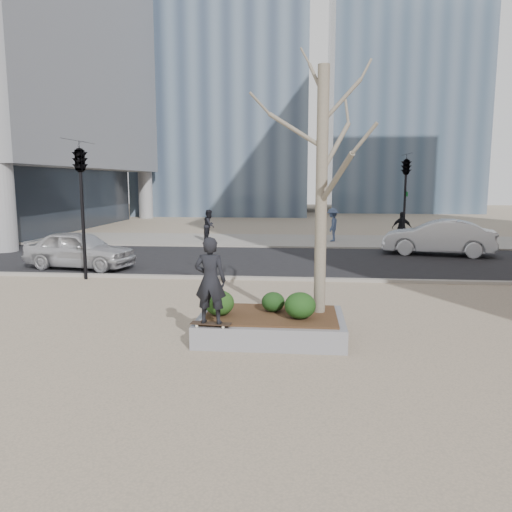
# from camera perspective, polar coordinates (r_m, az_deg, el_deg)

# --- Properties ---
(ground) EXTENTS (120.00, 120.00, 0.00)m
(ground) POSITION_cam_1_polar(r_m,az_deg,el_deg) (10.65, -3.73, -9.05)
(ground) COLOR gray
(ground) RESTS_ON ground
(street) EXTENTS (60.00, 8.00, 0.02)m
(street) POSITION_cam_1_polar(r_m,az_deg,el_deg) (20.34, 0.70, -0.51)
(street) COLOR black
(street) RESTS_ON ground
(far_sidewalk) EXTENTS (60.00, 6.00, 0.02)m
(far_sidewalk) POSITION_cam_1_polar(r_m,az_deg,el_deg) (27.25, 1.89, 1.81)
(far_sidewalk) COLOR gray
(far_sidewalk) RESTS_ON ground
(planter) EXTENTS (3.00, 2.00, 0.45)m
(planter) POSITION_cam_1_polar(r_m,az_deg,el_deg) (10.47, 1.72, -8.04)
(planter) COLOR gray
(planter) RESTS_ON ground
(planter_mulch) EXTENTS (2.70, 1.70, 0.04)m
(planter_mulch) POSITION_cam_1_polar(r_m,az_deg,el_deg) (10.41, 1.73, -6.75)
(planter_mulch) COLOR #382314
(planter_mulch) RESTS_ON planter
(sycamore_tree) EXTENTS (2.80, 2.80, 6.60)m
(sycamore_tree) POSITION_cam_1_polar(r_m,az_deg,el_deg) (10.34, 7.58, 11.66)
(sycamore_tree) COLOR gray
(sycamore_tree) RESTS_ON planter_mulch
(shrub_left) EXTENTS (0.61, 0.61, 0.52)m
(shrub_left) POSITION_cam_1_polar(r_m,az_deg,el_deg) (10.27, -4.21, -5.36)
(shrub_left) COLOR #1B3E13
(shrub_left) RESTS_ON planter_mulch
(shrub_middle) EXTENTS (0.49, 0.49, 0.42)m
(shrub_middle) POSITION_cam_1_polar(r_m,az_deg,el_deg) (10.55, 1.98, -5.26)
(shrub_middle) COLOR black
(shrub_middle) RESTS_ON planter_mulch
(shrub_right) EXTENTS (0.63, 0.63, 0.53)m
(shrub_right) POSITION_cam_1_polar(r_m,az_deg,el_deg) (10.04, 5.06, -5.66)
(shrub_right) COLOR #193F14
(shrub_right) RESTS_ON planter_mulch
(skateboard) EXTENTS (0.79, 0.26, 0.08)m
(skateboard) POSITION_cam_1_polar(r_m,az_deg,el_deg) (9.69, -5.17, -7.84)
(skateboard) COLOR black
(skateboard) RESTS_ON planter
(skateboarder) EXTENTS (0.63, 0.44, 1.66)m
(skateboarder) POSITION_cam_1_polar(r_m,az_deg,el_deg) (9.48, -5.25, -2.79)
(skateboarder) COLOR black
(skateboarder) RESTS_ON skateboard
(police_car) EXTENTS (4.31, 2.32, 1.39)m
(police_car) POSITION_cam_1_polar(r_m,az_deg,el_deg) (19.51, -19.51, 0.71)
(police_car) COLOR #B9B9BD
(police_car) RESTS_ON street
(car_silver) EXTENTS (4.90, 2.65, 1.53)m
(car_silver) POSITION_cam_1_polar(r_m,az_deg,el_deg) (23.17, 20.09, 2.02)
(car_silver) COLOR #AEB2B7
(car_silver) RESTS_ON street
(pedestrian_a) EXTENTS (0.79, 0.93, 1.67)m
(pedestrian_a) POSITION_cam_1_polar(r_m,az_deg,el_deg) (27.04, -5.35, 3.53)
(pedestrian_a) COLOR black
(pedestrian_a) RESTS_ON far_sidewalk
(pedestrian_b) EXTENTS (0.84, 1.24, 1.77)m
(pedestrian_b) POSITION_cam_1_polar(r_m,az_deg,el_deg) (26.95, 8.73, 3.55)
(pedestrian_b) COLOR #3F4F72
(pedestrian_b) RESTS_ON far_sidewalk
(pedestrian_c) EXTENTS (1.03, 0.61, 1.65)m
(pedestrian_c) POSITION_cam_1_polar(r_m,az_deg,el_deg) (26.36, 16.33, 3.07)
(pedestrian_c) COLOR black
(pedestrian_c) RESTS_ON far_sidewalk
(traffic_light_near) EXTENTS (0.60, 2.48, 4.50)m
(traffic_light_near) POSITION_cam_1_polar(r_m,az_deg,el_deg) (17.19, -19.22, 4.86)
(traffic_light_near) COLOR black
(traffic_light_near) RESTS_ON ground
(traffic_light_far) EXTENTS (0.60, 2.48, 4.50)m
(traffic_light_far) POSITION_cam_1_polar(r_m,az_deg,el_deg) (25.11, 16.63, 6.00)
(traffic_light_far) COLOR black
(traffic_light_far) RESTS_ON ground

